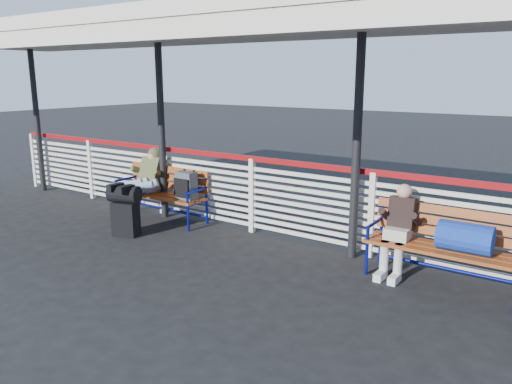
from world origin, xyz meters
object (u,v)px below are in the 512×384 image
Objects in this scene: companion_person at (398,229)px; luggage_stack at (125,208)px; bench_left at (170,187)px; traveler_man at (140,182)px; bench_right at (455,238)px.

luggage_stack is at bearing -167.51° from companion_person.
traveler_man is (-0.35, -0.36, 0.11)m from bench_left.
companion_person is (4.04, 0.89, 0.15)m from luggage_stack.
luggage_stack is at bearing -61.81° from traveler_man.
companion_person is at bearing 3.19° from traveler_man.
companion_person is (-0.68, -0.00, -0.00)m from bench_right.
bench_right is at bearing -1.30° from bench_left.
bench_left is at bearing 178.42° from companion_person.
luggage_stack is 0.45× the size of bench_right.
luggage_stack is 0.52× the size of traveler_man.
bench_right is (4.72, -0.11, 0.00)m from bench_left.
traveler_man is 4.39m from companion_person.
companion_person is (4.38, 0.24, -0.11)m from traveler_man.
traveler_man is 1.37× the size of companion_person.
bench_right is (4.72, 0.90, 0.16)m from luggage_stack.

